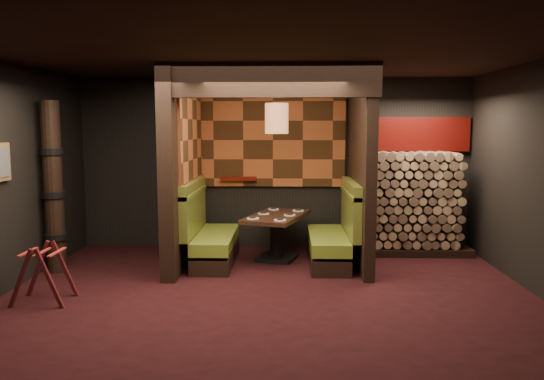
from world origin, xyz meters
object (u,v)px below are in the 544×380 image
Objects in this scene: pendant_lamp at (277,118)px; luggage_rack at (43,271)px; booth_bench_right at (335,237)px; totem_column at (53,188)px; booth_bench_left at (209,236)px; dining_table at (277,230)px; firewood_stack at (416,203)px.

pendant_lamp is 3.80m from luggage_rack.
pendant_lamp is at bearing 170.56° from booth_bench_right.
booth_bench_right is 1.97m from pendant_lamp.
pendant_lamp is 0.38× the size of totem_column.
booth_bench_left is 1.07× the size of dining_table.
booth_bench_left is at bearing -169.09° from dining_table.
totem_column is (-0.42, 1.30, 0.82)m from luggage_rack.
pendant_lamp is 0.53× the size of firewood_stack.
pendant_lamp is at bearing 12.63° from totem_column.
booth_bench_left is 1.89m from booth_bench_right.
pendant_lamp is 1.25× the size of luggage_rack.
booth_bench_left and booth_bench_right have the same top height.
booth_bench_right is at bearing -9.44° from pendant_lamp.
dining_table is 0.62× the size of totem_column.
totem_column is 1.39× the size of firewood_stack.
booth_bench_right is (1.89, 0.00, 0.00)m from booth_bench_left.
booth_bench_left reaches higher than dining_table.
totem_column is (-3.10, -0.70, -0.98)m from pendant_lamp.
booth_bench_right is 1.58m from firewood_stack.
luggage_rack is 0.30× the size of totem_column.
booth_bench_right is at bearing 7.86° from totem_column.
luggage_rack is 1.60m from totem_column.
booth_bench_right is 1.75× the size of pendant_lamp.
totem_column is (-3.10, -0.75, 0.72)m from dining_table.
firewood_stack is at bearing 13.19° from totem_column.
dining_table is (1.02, 0.20, 0.07)m from booth_bench_left.
pendant_lamp is at bearing -90.00° from dining_table.
booth_bench_left is 0.67× the size of totem_column.
booth_bench_right is at bearing -12.59° from dining_table.
totem_column is at bearing -172.14° from booth_bench_right.
luggage_rack is at bearing -142.61° from dining_table.
dining_table is at bearing 90.00° from pendant_lamp.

